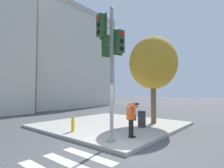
# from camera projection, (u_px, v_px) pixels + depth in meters

# --- Properties ---
(ground_plane) EXTENTS (160.00, 160.00, 0.00)m
(ground_plane) POSITION_uv_depth(u_px,v_px,m) (123.00, 151.00, 6.52)
(ground_plane) COLOR #4C4C4F
(sidewalk_corner) EXTENTS (8.00, 8.00, 0.16)m
(sidewalk_corner) POSITION_uv_depth(u_px,v_px,m) (111.00, 124.00, 11.45)
(sidewalk_corner) COLOR #ADA89E
(sidewalk_corner) RESTS_ON ground_plane
(traffic_signal_pole) EXTENTS (1.14, 1.44, 5.69)m
(traffic_signal_pole) POSITION_uv_depth(u_px,v_px,m) (110.00, 54.00, 7.28)
(traffic_signal_pole) COLOR #939399
(traffic_signal_pole) RESTS_ON sidewalk_corner
(person_photographer) EXTENTS (0.58, 0.54, 1.63)m
(person_photographer) POSITION_uv_depth(u_px,v_px,m) (131.00, 116.00, 7.91)
(person_photographer) COLOR black
(person_photographer) RESTS_ON sidewalk_corner
(street_tree) EXTENTS (3.20, 3.20, 5.78)m
(street_tree) POSITION_uv_depth(u_px,v_px,m) (153.00, 63.00, 11.77)
(street_tree) COLOR brown
(street_tree) RESTS_ON sidewalk_corner
(fire_hydrant) EXTENTS (0.17, 0.23, 0.77)m
(fire_hydrant) POSITION_uv_depth(u_px,v_px,m) (73.00, 124.00, 9.06)
(fire_hydrant) COLOR yellow
(fire_hydrant) RESTS_ON sidewalk_corner
(trash_bin) EXTENTS (0.49, 0.49, 0.92)m
(trash_bin) POSITION_uv_depth(u_px,v_px,m) (142.00, 119.00, 10.21)
(trash_bin) COLOR #2D2D33
(trash_bin) RESTS_ON sidewalk_corner
(building_right) EXTENTS (14.16, 13.32, 14.73)m
(building_right) POSITION_uv_depth(u_px,v_px,m) (58.00, 62.00, 29.30)
(building_right) COLOR beige
(building_right) RESTS_ON ground_plane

